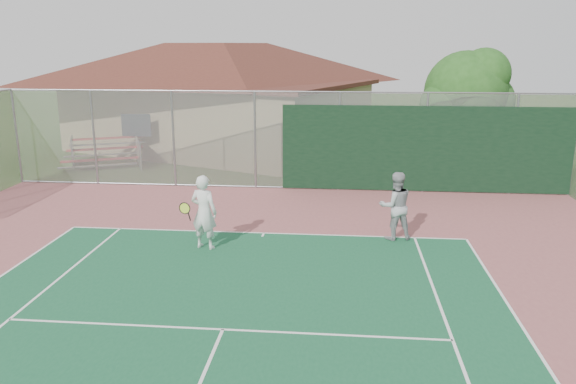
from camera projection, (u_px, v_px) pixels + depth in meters
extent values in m
cylinder|color=gray|center=(17.00, 137.00, 20.94)|extent=(0.08, 0.08, 3.50)
cylinder|color=gray|center=(94.00, 138.00, 20.67)|extent=(0.08, 0.08, 3.50)
cylinder|color=gray|center=(174.00, 139.00, 20.39)|extent=(0.08, 0.08, 3.50)
cylinder|color=gray|center=(255.00, 141.00, 20.11)|extent=(0.08, 0.08, 3.50)
cylinder|color=gray|center=(339.00, 142.00, 19.84)|extent=(0.08, 0.08, 3.50)
cylinder|color=gray|center=(425.00, 143.00, 19.56)|extent=(0.08, 0.08, 3.50)
cylinder|color=gray|center=(514.00, 145.00, 19.29)|extent=(0.08, 0.08, 3.50)
cylinder|color=gray|center=(574.00, 146.00, 19.10)|extent=(0.08, 0.08, 3.50)
cylinder|color=gray|center=(283.00, 91.00, 19.58)|extent=(20.00, 0.05, 0.05)
cylinder|color=gray|center=(283.00, 187.00, 20.45)|extent=(20.00, 0.05, 0.05)
cube|color=#999EA0|center=(283.00, 141.00, 20.02)|extent=(20.00, 0.02, 3.50)
cube|color=black|center=(425.00, 149.00, 19.56)|extent=(10.00, 0.04, 3.00)
cube|color=tan|center=(219.00, 116.00, 28.17)|extent=(15.26, 12.91, 3.24)
cube|color=#5B2C21|center=(218.00, 82.00, 27.75)|extent=(15.97, 13.61, 0.19)
pyramid|color=#5B2C21|center=(217.00, 43.00, 27.27)|extent=(16.79, 14.20, 1.94)
cube|color=black|center=(248.00, 140.00, 23.91)|extent=(0.97, 0.06, 2.27)
cube|color=#B12D29|center=(100.00, 160.00, 23.77)|extent=(3.00, 1.59, 0.05)
cube|color=#B2B5BA|center=(98.00, 166.00, 23.57)|extent=(2.99, 1.56, 0.04)
cube|color=#B12D29|center=(105.00, 149.00, 24.24)|extent=(3.00, 1.59, 0.05)
cube|color=#B2B5BA|center=(103.00, 155.00, 24.04)|extent=(2.99, 1.56, 0.04)
cube|color=#B12D29|center=(110.00, 138.00, 24.70)|extent=(3.00, 1.59, 0.05)
cube|color=#B2B5BA|center=(108.00, 144.00, 24.50)|extent=(2.99, 1.56, 0.04)
cube|color=#B2B5BA|center=(73.00, 152.00, 24.41)|extent=(0.85, 1.75, 1.16)
cube|color=#B2B5BA|center=(139.00, 153.00, 24.14)|extent=(0.85, 1.75, 1.16)
cylinder|color=#3D2516|center=(461.00, 148.00, 21.18)|extent=(0.34, 0.34, 2.64)
sphere|color=#1F4B17|center=(465.00, 92.00, 20.65)|extent=(3.01, 3.01, 3.01)
sphere|color=#1F4B17|center=(486.00, 102.00, 20.94)|extent=(2.07, 2.07, 2.07)
sphere|color=#1F4B17|center=(445.00, 106.00, 20.48)|extent=(1.88, 1.88, 1.88)
sphere|color=#1F4B17|center=(474.00, 110.00, 19.96)|extent=(1.69, 1.69, 1.69)
sphere|color=#1F4B17|center=(453.00, 95.00, 21.45)|extent=(1.88, 1.88, 1.88)
sphere|color=#1F4B17|center=(484.00, 74.00, 20.25)|extent=(1.88, 1.88, 1.88)
imported|color=silver|center=(204.00, 213.00, 14.16)|extent=(0.79, 0.63, 1.91)
imported|color=#A0A2A5|center=(395.00, 207.00, 14.86)|extent=(1.03, 0.88, 1.83)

